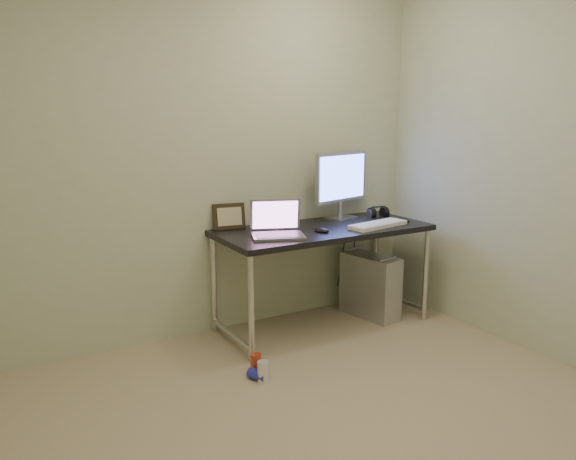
{
  "coord_description": "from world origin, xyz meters",
  "views": [
    {
      "loc": [
        -1.43,
        -1.88,
        1.58
      ],
      "look_at": [
        0.29,
        1.06,
        0.85
      ],
      "focal_mm": 35.0,
      "sensor_mm": 36.0,
      "label": 1
    }
  ],
  "objects": [
    {
      "name": "keyboard",
      "position": [
        1.14,
        1.23,
        0.76
      ],
      "size": [
        0.49,
        0.23,
        0.03
      ],
      "primitive_type": "cube",
      "rotation": [
        0.0,
        0.0,
        0.16
      ],
      "color": "white",
      "rests_on": "desk"
    },
    {
      "name": "mouse_left",
      "position": [
        0.69,
        1.28,
        0.77
      ],
      "size": [
        0.11,
        0.14,
        0.04
      ],
      "primitive_type": "ellipsoid",
      "rotation": [
        0.0,
        0.0,
        0.34
      ],
      "color": "black",
      "rests_on": "desk"
    },
    {
      "name": "picture_frame",
      "position": [
        0.18,
        1.7,
        0.84
      ],
      "size": [
        0.24,
        0.11,
        0.19
      ],
      "primitive_type": "cube",
      "rotation": [
        -0.21,
        0.0,
        -0.18
      ],
      "color": "black",
      "rests_on": "desk"
    },
    {
      "name": "headphones",
      "position": [
        1.39,
        1.54,
        0.78
      ],
      "size": [
        0.17,
        0.1,
        0.11
      ],
      "rotation": [
        0.0,
        0.0,
        -0.16
      ],
      "color": "black",
      "rests_on": "desk"
    },
    {
      "name": "mouse_right",
      "position": [
        1.41,
        1.28,
        0.77
      ],
      "size": [
        0.11,
        0.14,
        0.04
      ],
      "primitive_type": "ellipsoid",
      "rotation": [
        0.0,
        0.0,
        0.3
      ],
      "color": "black",
      "rests_on": "desk"
    },
    {
      "name": "can_white",
      "position": [
        -0.01,
        0.84,
        0.06
      ],
      "size": [
        0.08,
        0.08,
        0.13
      ],
      "primitive_type": "cylinder",
      "rotation": [
        0.0,
        0.0,
        -0.13
      ],
      "color": "silver",
      "rests_on": "ground"
    },
    {
      "name": "can_red",
      "position": [
        0.0,
        0.97,
        0.06
      ],
      "size": [
        0.09,
        0.09,
        0.12
      ],
      "primitive_type": "cylinder",
      "rotation": [
        0.0,
        0.0,
        -0.42
      ],
      "color": "#BB391A",
      "rests_on": "ground"
    },
    {
      "name": "cable_a",
      "position": [
        1.17,
        1.7,
        0.4
      ],
      "size": [
        0.01,
        0.16,
        0.69
      ],
      "primitive_type": "cylinder",
      "rotation": [
        0.21,
        0.0,
        0.0
      ],
      "color": "black",
      "rests_on": "ground"
    },
    {
      "name": "desk",
      "position": [
        0.79,
        1.41,
        0.67
      ],
      "size": [
        1.55,
        0.68,
        0.75
      ],
      "color": "black",
      "rests_on": "ground"
    },
    {
      "name": "floor",
      "position": [
        0.0,
        0.0,
        0.0
      ],
      "size": [
        3.5,
        3.5,
        0.0
      ],
      "primitive_type": "plane",
      "color": "tan",
      "rests_on": "ground"
    },
    {
      "name": "laptop",
      "position": [
        0.37,
        1.34,
        0.81
      ],
      "size": [
        0.42,
        0.39,
        0.24
      ],
      "rotation": [
        0.0,
        0.0,
        -0.37
      ],
      "color": "#A3A2A8",
      "rests_on": "desk"
    },
    {
      "name": "can_blue",
      "position": [
        -0.03,
        0.88,
        0.03
      ],
      "size": [
        0.11,
        0.14,
        0.07
      ],
      "primitive_type": "cylinder",
      "rotation": [
        1.57,
        0.0,
        0.45
      ],
      "color": "#292EB7",
      "rests_on": "ground"
    },
    {
      "name": "wall_back",
      "position": [
        0.0,
        1.75,
        1.25
      ],
      "size": [
        3.5,
        0.02,
        2.5
      ],
      "primitive_type": "cube",
      "color": "beige",
      "rests_on": "ground"
    },
    {
      "name": "tower_computer",
      "position": [
        1.22,
        1.39,
        0.24
      ],
      "size": [
        0.29,
        0.5,
        0.52
      ],
      "rotation": [
        0.0,
        0.0,
        0.19
      ],
      "color": "silver",
      "rests_on": "ground"
    },
    {
      "name": "monitor",
      "position": [
        1.09,
        1.62,
        1.05
      ],
      "size": [
        0.54,
        0.21,
        0.52
      ],
      "rotation": [
        0.0,
        0.0,
        0.24
      ],
      "color": "#A3A2A8",
      "rests_on": "desk"
    },
    {
      "name": "webcam",
      "position": [
        0.41,
        1.68,
        0.84
      ],
      "size": [
        0.04,
        0.03,
        0.13
      ],
      "rotation": [
        0.0,
        0.0,
        0.02
      ],
      "color": "silver",
      "rests_on": "desk"
    },
    {
      "name": "cable_b",
      "position": [
        1.26,
        1.68,
        0.38
      ],
      "size": [
        0.02,
        0.11,
        0.71
      ],
      "primitive_type": "cylinder",
      "rotation": [
        0.14,
        0.0,
        0.09
      ],
      "color": "black",
      "rests_on": "ground"
    }
  ]
}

